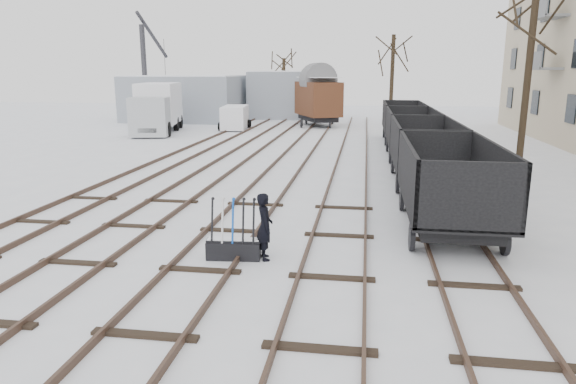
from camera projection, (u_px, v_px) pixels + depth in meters
The scene contains 17 objects.
ground at pixel (200, 271), 11.68m from camera, with size 120.00×120.00×0.00m, color white.
tracks at pixel (289, 164), 24.83m from camera, with size 13.90×52.00×0.16m.
shed_left at pixel (186, 98), 47.75m from camera, with size 10.00×8.00×4.10m.
shed_right at pixel (288, 94), 50.25m from camera, with size 7.00×6.00×4.50m.
ground_frame at pixel (234, 248), 12.40m from camera, with size 1.33×0.53×1.49m.
worker at pixel (265, 227), 12.27m from camera, with size 0.60×0.39×1.64m, color black.
freight_wagon_a at pixel (448, 197), 14.55m from camera, with size 2.45×6.13×2.50m.
freight_wagon_b at pixel (424, 160), 20.71m from camera, with size 2.45×6.13×2.50m.
freight_wagon_c at pixel (411, 140), 26.87m from camera, with size 2.45×6.13×2.50m.
freight_wagon_d at pixel (403, 127), 33.03m from camera, with size 2.45×6.13×2.50m.
box_van_wagon at pixel (318, 98), 42.36m from camera, with size 4.65×5.89×3.99m.
lorry at pixel (157, 107), 37.80m from camera, with size 3.66×8.23×3.60m.
panel_van at pixel (235, 117), 40.15m from camera, with size 2.28×4.31×1.82m.
crane at pixel (147, 92), 47.91m from camera, with size 2.09×5.71×9.70m.
tree_near at pixel (527, 82), 22.09m from camera, with size 0.30×0.30×7.95m, color black.
tree_far_left at pixel (284, 89), 48.84m from camera, with size 0.30×0.30×5.65m, color black.
tree_far_right at pixel (392, 82), 40.00m from camera, with size 0.30×0.30×7.20m, color black.
Camera 1 is at (3.62, -10.54, 4.44)m, focal length 32.00 mm.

